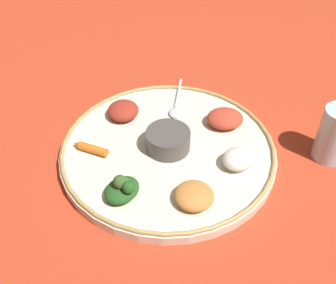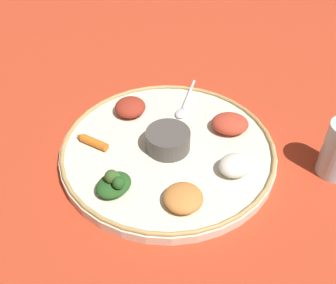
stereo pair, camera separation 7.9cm
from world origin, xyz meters
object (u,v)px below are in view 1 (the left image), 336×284
(center_bowl, at_px, (168,139))
(greens_pile, at_px, (122,188))
(drinking_glass, at_px, (334,138))
(carrot_near_spoon, at_px, (90,148))
(spoon, at_px, (176,104))

(center_bowl, relative_size, greens_pile, 1.01)
(center_bowl, relative_size, drinking_glass, 0.76)
(center_bowl, bearing_deg, greens_pile, 59.33)
(center_bowl, height_order, carrot_near_spoon, center_bowl)
(greens_pile, xyz_separation_m, carrot_near_spoon, (0.08, -0.11, -0.01))
(greens_pile, bearing_deg, center_bowl, -120.67)
(center_bowl, xyz_separation_m, carrot_near_spoon, (0.15, 0.02, -0.01))
(carrot_near_spoon, bearing_deg, greens_pile, 124.93)
(center_bowl, height_order, drinking_glass, drinking_glass)
(greens_pile, height_order, carrot_near_spoon, greens_pile)
(greens_pile, distance_m, carrot_near_spoon, 0.13)
(greens_pile, bearing_deg, carrot_near_spoon, -55.07)
(drinking_glass, bearing_deg, spoon, -23.21)
(spoon, height_order, greens_pile, greens_pile)
(spoon, xyz_separation_m, greens_pile, (0.09, 0.26, 0.01))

